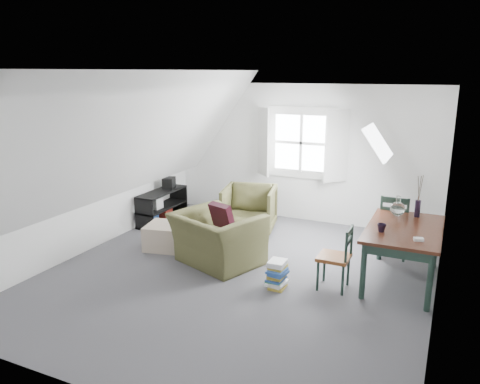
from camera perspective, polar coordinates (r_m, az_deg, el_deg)
The scene contains 24 objects.
floor at distance 6.54m, azimuth -0.23°, elevation -9.94°, with size 5.50×5.50×0.00m, color #4D4C52.
ceiling at distance 5.96m, azimuth -0.25°, elevation 12.51°, with size 5.50×5.50×0.00m, color white.
wall_back at distance 8.65m, azimuth 7.51°, elevation 4.67°, with size 5.00×5.00×0.00m, color white.
wall_front at distance 3.94m, azimuth -17.60°, elevation -7.93°, with size 5.00×5.00×0.00m, color white.
wall_left at distance 7.51m, azimuth -17.80°, elevation 2.62°, with size 5.50×5.50×0.00m, color white.
wall_right at distance 5.59m, azimuth 23.68°, elevation -1.86°, with size 5.50×5.50×0.00m, color white.
slope_left at distance 6.83m, azimuth -12.19°, elevation 6.32°, with size 5.50×5.50×0.00m, color white.
slope_right at distance 5.56m, azimuth 14.42°, elevation 4.40°, with size 5.50×5.50×0.00m, color white.
dormer_window at distance 8.55m, azimuth 7.41°, elevation 5.92°, with size 1.71×0.35×1.30m.
skylight at distance 6.84m, azimuth 16.46°, elevation 5.82°, with size 0.55×0.75×0.04m, color white.
armchair_near at distance 6.89m, azimuth -2.75°, elevation -8.64°, with size 1.15×1.01×0.75m, color #464624.
armchair_far at distance 8.19m, azimuth 1.12°, elevation -4.80°, with size 0.86×0.89×0.81m, color #464624.
throw_pillow at distance 6.78m, azimuth -2.23°, elevation -2.90°, with size 0.37×0.11×0.37m, color #350E1A.
ottoman at distance 7.48m, azimuth -9.01°, elevation -5.33°, with size 0.58×0.58×0.38m, color tan.
dining_table at distance 6.42m, azimuth 19.37°, elevation -4.94°, with size 0.91×1.52×0.76m.
demijohn at distance 6.80m, azimuth 18.66°, elevation -1.90°, with size 0.20×0.20×0.28m.
vase_twigs at distance 6.87m, azimuth 20.84°, elevation -1.79°, with size 0.07×0.08×0.58m.
cup at distance 6.13m, azimuth 16.83°, elevation -4.65°, with size 0.11×0.11×0.10m, color black.
paper_box at distance 5.94m, azimuth 20.93°, elevation -5.41°, with size 0.11×0.07×0.04m, color white.
dining_chair_far at distance 7.32m, azimuth 18.29°, elevation -3.80°, with size 0.45×0.45×0.96m.
dining_chair_near at distance 6.09m, azimuth 11.70°, elevation -7.72°, with size 0.39×0.39×0.83m.
media_shelf at distance 8.72m, azimuth -9.59°, elevation -1.98°, with size 0.38×1.15×0.59m.
electronics_box at distance 8.84m, azimuth -8.65°, elevation 1.07°, with size 0.19×0.27×0.21m, color black.
magazine_stack at distance 6.10m, azimuth 4.56°, elevation -9.98°, with size 0.27×0.32×0.36m.
Camera 1 is at (2.52, -5.40, 2.70)m, focal length 35.00 mm.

